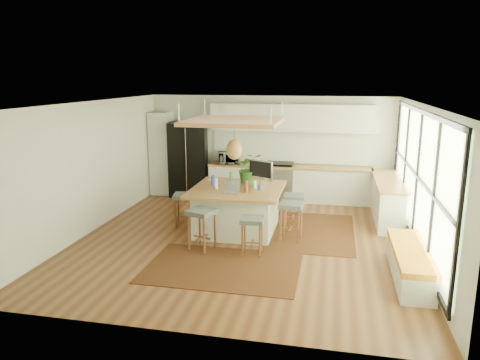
% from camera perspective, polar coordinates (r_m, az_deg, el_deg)
% --- Properties ---
extents(floor, '(7.00, 7.00, 0.00)m').
position_cam_1_polar(floor, '(9.17, 0.59, -7.46)').
color(floor, '#542C18').
rests_on(floor, ground).
extents(ceiling, '(7.00, 7.00, 0.00)m').
position_cam_1_polar(ceiling, '(8.62, 0.63, 9.63)').
color(ceiling, white).
rests_on(ceiling, ground).
extents(wall_back, '(6.50, 0.00, 6.50)m').
position_cam_1_polar(wall_back, '(12.19, 3.82, 4.18)').
color(wall_back, silver).
rests_on(wall_back, ground).
extents(wall_front, '(6.50, 0.00, 6.50)m').
position_cam_1_polar(wall_front, '(5.53, -6.53, -6.62)').
color(wall_front, silver).
rests_on(wall_front, ground).
extents(wall_left, '(0.00, 7.00, 7.00)m').
position_cam_1_polar(wall_left, '(9.94, -18.11, 1.58)').
color(wall_left, silver).
rests_on(wall_left, ground).
extents(wall_right, '(0.00, 7.00, 7.00)m').
position_cam_1_polar(wall_right, '(8.78, 21.90, -0.15)').
color(wall_right, silver).
rests_on(wall_right, ground).
extents(window_wall, '(0.10, 6.20, 2.60)m').
position_cam_1_polar(window_wall, '(8.76, 21.73, 0.18)').
color(window_wall, black).
rests_on(window_wall, wall_right).
extents(pantry, '(0.55, 0.60, 2.25)m').
position_cam_1_polar(pantry, '(12.67, -9.75, 3.32)').
color(pantry, silver).
rests_on(pantry, floor).
extents(back_counter_base, '(4.20, 0.60, 0.88)m').
position_cam_1_polar(back_counter_base, '(11.99, 6.15, -0.45)').
color(back_counter_base, silver).
rests_on(back_counter_base, floor).
extents(back_counter_top, '(4.24, 0.64, 0.05)m').
position_cam_1_polar(back_counter_top, '(11.89, 6.20, 1.71)').
color(back_counter_top, '#945F34').
rests_on(back_counter_top, back_counter_base).
extents(backsplash, '(4.20, 0.02, 0.80)m').
position_cam_1_polar(backsplash, '(12.11, 6.39, 4.07)').
color(backsplash, white).
rests_on(backsplash, wall_back).
extents(upper_cabinets, '(4.20, 0.34, 0.70)m').
position_cam_1_polar(upper_cabinets, '(11.86, 6.41, 7.77)').
color(upper_cabinets, silver).
rests_on(upper_cabinets, wall_back).
extents(range, '(0.76, 0.62, 1.00)m').
position_cam_1_polar(range, '(12.00, 4.97, -0.11)').
color(range, '#A5A5AA').
rests_on(range, floor).
extents(right_counter_base, '(0.60, 2.50, 0.88)m').
position_cam_1_polar(right_counter_base, '(10.87, 18.09, -2.42)').
color(right_counter_base, silver).
rests_on(right_counter_base, floor).
extents(right_counter_top, '(0.64, 2.54, 0.05)m').
position_cam_1_polar(right_counter_top, '(10.76, 18.26, -0.06)').
color(right_counter_top, '#945F34').
rests_on(right_counter_top, right_counter_base).
extents(window_bench, '(0.52, 2.00, 0.50)m').
position_cam_1_polar(window_bench, '(7.91, 20.52, -9.77)').
color(window_bench, silver).
rests_on(window_bench, floor).
extents(ceiling_panel, '(1.86, 1.86, 0.80)m').
position_cam_1_polar(ceiling_panel, '(9.13, -0.75, 5.72)').
color(ceiling_panel, '#945F34').
rests_on(ceiling_panel, ceiling).
extents(rug_near, '(2.60, 1.80, 0.01)m').
position_cam_1_polar(rug_near, '(7.89, -2.18, -10.93)').
color(rug_near, black).
rests_on(rug_near, floor).
extents(rug_right, '(1.80, 2.60, 0.01)m').
position_cam_1_polar(rug_right, '(9.73, 8.82, -6.38)').
color(rug_right, black).
rests_on(rug_right, floor).
extents(fridge, '(1.10, 0.92, 2.00)m').
position_cam_1_polar(fridge, '(12.43, -6.47, 2.30)').
color(fridge, black).
rests_on(fridge, floor).
extents(island, '(1.85, 1.85, 0.93)m').
position_cam_1_polar(island, '(9.53, -0.35, -3.72)').
color(island, '#945F34').
rests_on(island, floor).
extents(stool_near_left, '(0.59, 0.59, 0.79)m').
position_cam_1_polar(stool_near_left, '(8.56, -4.82, -6.48)').
color(stool_near_left, '#474C4F').
rests_on(stool_near_left, floor).
extents(stool_near_right, '(0.44, 0.44, 0.70)m').
position_cam_1_polar(stool_near_right, '(8.32, 1.54, -7.03)').
color(stool_near_right, '#474C4F').
rests_on(stool_near_right, floor).
extents(stool_right_front, '(0.49, 0.49, 0.76)m').
position_cam_1_polar(stool_right_front, '(9.09, 6.42, -5.36)').
color(stool_right_front, '#474C4F').
rests_on(stool_right_front, floor).
extents(stool_right_back, '(0.46, 0.46, 0.72)m').
position_cam_1_polar(stool_right_back, '(9.84, 6.73, -3.95)').
color(stool_right_back, '#474C4F').
rests_on(stool_right_back, floor).
extents(stool_left_side, '(0.50, 0.50, 0.74)m').
position_cam_1_polar(stool_left_side, '(9.87, -6.99, -3.90)').
color(stool_left_side, '#474C4F').
rests_on(stool_left_side, floor).
extents(laptop, '(0.38, 0.39, 0.24)m').
position_cam_1_polar(laptop, '(8.99, -1.16, -0.88)').
color(laptop, '#A5A5AA').
rests_on(laptop, island).
extents(monitor, '(0.64, 0.46, 0.56)m').
position_cam_1_polar(monitor, '(9.50, 2.58, 0.73)').
color(monitor, '#A5A5AA').
rests_on(monitor, island).
extents(microwave, '(0.63, 0.46, 0.38)m').
position_cam_1_polar(microwave, '(12.07, -1.37, 2.98)').
color(microwave, '#A5A5AA').
rests_on(microwave, back_counter_top).
extents(island_plant, '(0.76, 0.81, 0.52)m').
position_cam_1_polar(island_plant, '(9.77, 1.12, 1.09)').
color(island_plant, '#1E4C19').
rests_on(island_plant, island).
extents(island_bowl, '(0.24, 0.24, 0.05)m').
position_cam_1_polar(island_bowl, '(9.99, -3.36, -0.07)').
color(island_bowl, white).
rests_on(island_bowl, island).
extents(island_bottle_0, '(0.07, 0.07, 0.19)m').
position_cam_1_polar(island_bottle_0, '(9.61, -3.43, -0.16)').
color(island_bottle_0, blue).
rests_on(island_bottle_0, island).
extents(island_bottle_1, '(0.07, 0.07, 0.19)m').
position_cam_1_polar(island_bottle_1, '(9.33, -2.95, -0.54)').
color(island_bottle_1, white).
rests_on(island_bottle_1, island).
extents(island_bottle_2, '(0.07, 0.07, 0.19)m').
position_cam_1_polar(island_bottle_2, '(9.05, 0.79, -0.95)').
color(island_bottle_2, '#963A32').
rests_on(island_bottle_2, island).
extents(island_bottle_3, '(0.07, 0.07, 0.19)m').
position_cam_1_polar(island_bottle_3, '(9.37, 1.81, -0.48)').
color(island_bottle_3, white).
rests_on(island_bottle_3, island).
extents(island_bottle_4, '(0.07, 0.07, 0.19)m').
position_cam_1_polar(island_bottle_4, '(9.67, -1.20, -0.06)').
color(island_bottle_4, '#598851').
rests_on(island_bottle_4, island).
extents(island_bottle_5, '(0.07, 0.07, 0.19)m').
position_cam_1_polar(island_bottle_5, '(9.20, 2.56, -0.73)').
color(island_bottle_5, blue).
rests_on(island_bottle_5, island).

